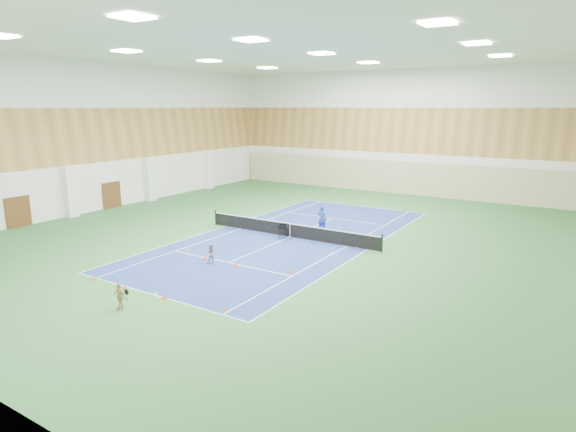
{
  "coord_description": "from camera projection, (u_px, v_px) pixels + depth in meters",
  "views": [
    {
      "loc": [
        16.27,
        -26.09,
        8.4
      ],
      "look_at": [
        1.23,
        -2.21,
        2.0
      ],
      "focal_mm": 30.0,
      "sensor_mm": 36.0,
      "label": 1
    }
  ],
  "objects": [
    {
      "name": "ground",
      "position": [
        290.0,
        237.0,
        31.84
      ],
      "size": [
        40.0,
        40.0,
        0.0
      ],
      "primitive_type": "plane",
      "color": "#2A632F",
      "rests_on": "ground"
    },
    {
      "name": "room_shell",
      "position": [
        290.0,
        146.0,
        30.52
      ],
      "size": [
        36.0,
        40.0,
        12.0
      ],
      "primitive_type": null,
      "color": "white",
      "rests_on": "ground"
    },
    {
      "name": "wood_cladding",
      "position": [
        290.0,
        114.0,
        30.07
      ],
      "size": [
        36.0,
        40.0,
        8.0
      ],
      "primitive_type": null,
      "color": "#B17F42",
      "rests_on": "room_shell"
    },
    {
      "name": "ceiling_light_grid",
      "position": [
        290.0,
        48.0,
        29.21
      ],
      "size": [
        21.4,
        25.4,
        0.06
      ],
      "primitive_type": null,
      "color": "white",
      "rests_on": "room_shell"
    },
    {
      "name": "court_surface",
      "position": [
        290.0,
        237.0,
        31.84
      ],
      "size": [
        10.97,
        23.77,
        0.01
      ],
      "primitive_type": "cube",
      "color": "navy",
      "rests_on": "ground"
    },
    {
      "name": "tennis_balls_scatter",
      "position": [
        290.0,
        236.0,
        31.83
      ],
      "size": [
        10.57,
        22.77,
        0.07
      ],
      "primitive_type": null,
      "color": "yellow",
      "rests_on": "ground"
    },
    {
      "name": "tennis_net",
      "position": [
        290.0,
        229.0,
        31.72
      ],
      "size": [
        12.8,
        0.1,
        1.1
      ],
      "primitive_type": null,
      "color": "black",
      "rests_on": "ground"
    },
    {
      "name": "back_curtain",
      "position": [
        395.0,
        177.0,
        47.79
      ],
      "size": [
        35.4,
        0.16,
        3.2
      ],
      "primitive_type": "cube",
      "color": "#C6B793",
      "rests_on": "ground"
    },
    {
      "name": "door_left_a",
      "position": [
        18.0,
        212.0,
        34.31
      ],
      "size": [
        0.08,
        1.8,
        2.2
      ],
      "primitive_type": "cube",
      "color": "#593319",
      "rests_on": "ground"
    },
    {
      "name": "door_left_b",
      "position": [
        112.0,
        195.0,
        40.91
      ],
      "size": [
        0.08,
        1.8,
        2.2
      ],
      "primitive_type": "cube",
      "color": "#593319",
      "rests_on": "ground"
    },
    {
      "name": "coach",
      "position": [
        322.0,
        219.0,
        33.18
      ],
      "size": [
        0.65,
        0.43,
        1.78
      ],
      "primitive_type": "imported",
      "rotation": [
        0.0,
        0.0,
        3.15
      ],
      "color": "#203696",
      "rests_on": "ground"
    },
    {
      "name": "child_court",
      "position": [
        211.0,
        254.0,
        26.26
      ],
      "size": [
        0.68,
        0.63,
        1.12
      ],
      "primitive_type": "imported",
      "rotation": [
        0.0,
        0.0,
        0.48
      ],
      "color": "gray",
      "rests_on": "ground"
    },
    {
      "name": "child_apron",
      "position": [
        119.0,
        296.0,
        20.39
      ],
      "size": [
        0.69,
        0.33,
        1.15
      ],
      "primitive_type": "imported",
      "rotation": [
        0.0,
        0.0,
        -0.07
      ],
      "color": "tan",
      "rests_on": "ground"
    },
    {
      "name": "ball_cart",
      "position": [
        283.0,
        231.0,
        31.33
      ],
      "size": [
        0.75,
        0.75,
        0.99
      ],
      "primitive_type": null,
      "rotation": [
        0.0,
        0.0,
        0.38
      ],
      "color": "black",
      "rests_on": "ground"
    },
    {
      "name": "cone_svc_a",
      "position": [
        187.0,
        250.0,
        28.57
      ],
      "size": [
        0.19,
        0.19,
        0.21
      ],
      "primitive_type": "cone",
      "color": "orange",
      "rests_on": "ground"
    },
    {
      "name": "cone_svc_b",
      "position": [
        206.0,
        258.0,
        27.09
      ],
      "size": [
        0.21,
        0.21,
        0.23
      ],
      "primitive_type": "cone",
      "color": "#E94A0C",
      "rests_on": "ground"
    },
    {
      "name": "cone_svc_c",
      "position": [
        236.0,
        264.0,
        25.99
      ],
      "size": [
        0.21,
        0.21,
        0.23
      ],
      "primitive_type": "cone",
      "color": "#FF430D",
      "rests_on": "ground"
    },
    {
      "name": "cone_svc_d",
      "position": [
        291.0,
        270.0,
        24.96
      ],
      "size": [
        0.21,
        0.21,
        0.24
      ],
      "primitive_type": "cone",
      "color": "orange",
      "rests_on": "ground"
    },
    {
      "name": "cone_base_a",
      "position": [
        95.0,
        278.0,
        23.81
      ],
      "size": [
        0.21,
        0.21,
        0.23
      ],
      "primitive_type": "cone",
      "color": "#D6550B",
      "rests_on": "ground"
    },
    {
      "name": "cone_base_b",
      "position": [
        125.0,
        287.0,
        22.77
      ],
      "size": [
        0.17,
        0.17,
        0.19
      ],
      "primitive_type": "cone",
      "color": "#F84C0D",
      "rests_on": "ground"
    },
    {
      "name": "cone_base_c",
      "position": [
        164.0,
        297.0,
        21.52
      ],
      "size": [
        0.22,
        0.22,
        0.24
      ],
      "primitive_type": "cone",
      "color": "#EF530C",
      "rests_on": "ground"
    },
    {
      "name": "cone_base_d",
      "position": [
        224.0,
        309.0,
        20.21
      ],
      "size": [
        0.18,
        0.18,
        0.2
      ],
      "primitive_type": "cone",
      "color": "#FF630D",
      "rests_on": "ground"
    }
  ]
}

